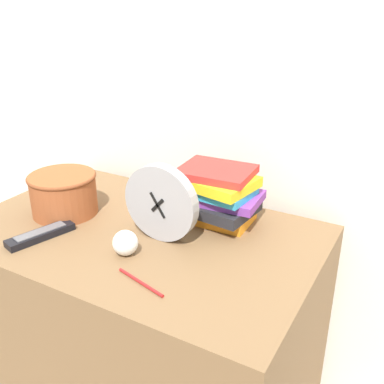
{
  "coord_description": "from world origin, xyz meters",
  "views": [
    {
      "loc": [
        0.7,
        -0.6,
        1.38
      ],
      "look_at": [
        0.13,
        0.41,
        0.88
      ],
      "focal_mm": 42.0,
      "sensor_mm": 36.0,
      "label": 1
    }
  ],
  "objects_px": {
    "book_stack": "(219,195)",
    "desk_clock": "(161,203)",
    "crumpled_paper_ball": "(125,243)",
    "basket": "(63,192)",
    "tv_remote": "(41,235)",
    "pen": "(141,282)"
  },
  "relations": [
    {
      "from": "book_stack",
      "to": "desk_clock",
      "type": "bearing_deg",
      "value": -118.97
    },
    {
      "from": "desk_clock",
      "to": "crumpled_paper_ball",
      "type": "relative_size",
      "value": 3.24
    },
    {
      "from": "desk_clock",
      "to": "basket",
      "type": "bearing_deg",
      "value": -178.31
    },
    {
      "from": "tv_remote",
      "to": "crumpled_paper_ball",
      "type": "relative_size",
      "value": 2.94
    },
    {
      "from": "book_stack",
      "to": "crumpled_paper_ball",
      "type": "bearing_deg",
      "value": -114.5
    },
    {
      "from": "crumpled_paper_ball",
      "to": "pen",
      "type": "height_order",
      "value": "crumpled_paper_ball"
    },
    {
      "from": "book_stack",
      "to": "tv_remote",
      "type": "xyz_separation_m",
      "value": [
        -0.39,
        -0.34,
        -0.08
      ]
    },
    {
      "from": "desk_clock",
      "to": "pen",
      "type": "distance_m",
      "value": 0.25
    },
    {
      "from": "book_stack",
      "to": "tv_remote",
      "type": "bearing_deg",
      "value": -139.39
    },
    {
      "from": "crumpled_paper_ball",
      "to": "tv_remote",
      "type": "bearing_deg",
      "value": -169.31
    },
    {
      "from": "tv_remote",
      "to": "pen",
      "type": "height_order",
      "value": "tv_remote"
    },
    {
      "from": "desk_clock",
      "to": "book_stack",
      "type": "height_order",
      "value": "desk_clock"
    },
    {
      "from": "book_stack",
      "to": "crumpled_paper_ball",
      "type": "relative_size",
      "value": 3.59
    },
    {
      "from": "crumpled_paper_ball",
      "to": "pen",
      "type": "bearing_deg",
      "value": -38.98
    },
    {
      "from": "book_stack",
      "to": "pen",
      "type": "xyz_separation_m",
      "value": [
        -0.02,
        -0.38,
        -0.09
      ]
    },
    {
      "from": "tv_remote",
      "to": "pen",
      "type": "xyz_separation_m",
      "value": [
        0.37,
        -0.04,
        -0.01
      ]
    },
    {
      "from": "book_stack",
      "to": "pen",
      "type": "height_order",
      "value": "book_stack"
    },
    {
      "from": "basket",
      "to": "pen",
      "type": "bearing_deg",
      "value": -24.7
    },
    {
      "from": "desk_clock",
      "to": "crumpled_paper_ball",
      "type": "height_order",
      "value": "desk_clock"
    },
    {
      "from": "pen",
      "to": "basket",
      "type": "bearing_deg",
      "value": 155.3
    },
    {
      "from": "basket",
      "to": "crumpled_paper_ball",
      "type": "xyz_separation_m",
      "value": [
        0.32,
        -0.11,
        -0.04
      ]
    },
    {
      "from": "desk_clock",
      "to": "pen",
      "type": "bearing_deg",
      "value": -70.11
    }
  ]
}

